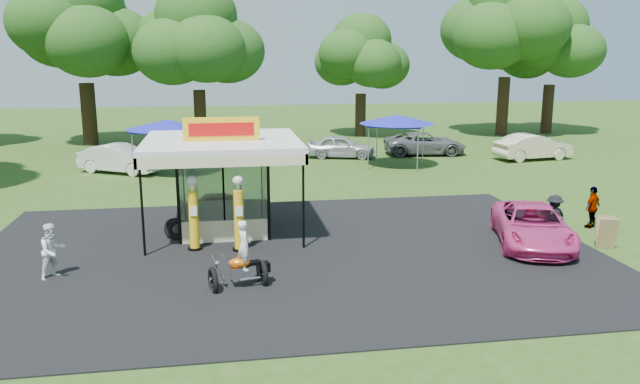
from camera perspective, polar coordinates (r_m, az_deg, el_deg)
The scene contains 24 objects.
ground at distance 18.38m, azimuth -2.17°, elevation -7.59°, with size 120.00×120.00×0.00m, color #264816.
asphalt_apron at distance 20.25m, azimuth -2.88°, elevation -5.60°, with size 20.00×14.00×0.04m, color black.
gas_station_kiosk at distance 22.58m, azimuth -8.84°, elevation 0.82°, with size 5.40×5.40×4.18m.
gas_pump_left at distance 20.63m, azimuth -11.48°, elevation -2.07°, with size 0.47×0.47×2.50m.
gas_pump_right at distance 20.30m, azimuth -7.43°, elevation -2.12°, with size 0.47×0.47×2.54m.
motorcycle at distance 17.32m, azimuth -7.14°, elevation -6.26°, with size 1.74×1.12×1.98m.
spare_tires at distance 22.20m, azimuth -13.01°, elevation -3.32°, with size 0.92×0.62×0.76m.
a_frame_sign at distance 22.68m, azimuth 24.73°, elevation -3.40°, with size 0.64×0.68×1.06m.
kiosk_car at distance 25.01m, azimuth -8.80°, elevation -1.08°, with size 1.13×2.82×0.96m, color gold.
pink_sedan at distance 22.10m, azimuth 18.86°, elevation -2.92°, with size 2.26×4.89×1.36m, color #E03D8B.
spectator_west at distance 19.44m, azimuth -23.27°, elevation -4.98°, with size 0.79×0.62×1.63m, color white.
spectator_east_a at distance 23.08m, azimuth 20.59°, elevation -2.15°, with size 1.01×0.58×1.56m, color black.
spectator_east_b at distance 25.05m, azimuth 23.66°, elevation -1.28°, with size 0.92×0.38×1.56m, color gray.
bg_car_a at distance 35.18m, azimuth -17.78°, elevation 2.91°, with size 1.61×4.62×1.52m, color silver.
bg_car_c at distance 38.34m, azimuth 1.93°, elevation 4.19°, with size 1.67×4.14×1.41m, color #A8A9AD.
bg_car_d at distance 40.09m, azimuth 9.56°, elevation 4.40°, with size 2.36×5.11×1.42m, color slate.
bg_car_e at distance 39.81m, azimuth 18.90°, elevation 3.93°, with size 1.64×4.70×1.55m, color beige.
tent_west at distance 33.80m, azimuth -13.88°, elevation 5.97°, with size 4.16×4.16×2.91m.
tent_east at distance 35.40m, azimuth 7.05°, elevation 6.57°, with size 4.19×4.19×2.93m.
oak_far_b at distance 46.36m, azimuth -20.90°, elevation 13.35°, with size 9.92×9.92×11.83m.
oak_far_c at distance 43.60m, azimuth -11.16°, elevation 13.16°, with size 9.23×9.23×10.88m.
oak_far_d at distance 48.10m, azimuth 3.79°, elevation 11.94°, with size 7.59×7.59×9.04m.
oak_far_e at distance 50.69m, azimuth 16.77°, elevation 13.95°, with size 10.46×10.46×12.45m.
oak_far_f at distance 53.16m, azimuth 20.48°, elevation 12.26°, with size 8.66×8.66×10.43m.
Camera 1 is at (-2.09, -17.11, 6.36)m, focal length 35.00 mm.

